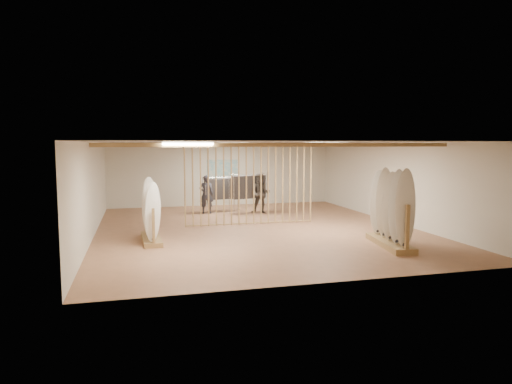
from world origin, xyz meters
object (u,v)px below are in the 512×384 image
object	(u,v)px
rack_left	(151,220)
clothing_rack_a	(220,189)
clothing_rack_b	(248,187)
rack_right	(390,220)
shopper_b	(261,191)
shopper_a	(206,192)

from	to	relation	value
rack_left	clothing_rack_a	world-z (taller)	rack_left
rack_left	clothing_rack_a	bearing A→B (deg)	57.74
clothing_rack_b	rack_right	bearing A→B (deg)	-85.55
clothing_rack_b	shopper_b	xyz separation A→B (m)	(0.43, -0.27, -0.14)
clothing_rack_a	shopper_a	size ratio (longest dim) A/B	0.84
clothing_rack_b	shopper_a	size ratio (longest dim) A/B	0.93
rack_right	clothing_rack_b	bearing A→B (deg)	117.30
rack_right	shopper_b	distance (m)	6.81
rack_left	shopper_a	xyz separation A→B (m)	(2.28, 4.81, 0.26)
rack_left	clothing_rack_b	bearing A→B (deg)	46.92
clothing_rack_a	shopper_b	world-z (taller)	shopper_b
clothing_rack_a	shopper_a	xyz separation A→B (m)	(-0.60, -0.22, -0.08)
clothing_rack_a	clothing_rack_b	xyz separation A→B (m)	(1.06, -0.44, 0.10)
clothing_rack_a	rack_right	bearing A→B (deg)	-75.92
rack_right	rack_left	bearing A→B (deg)	169.12
rack_right	shopper_a	distance (m)	8.07
rack_left	shopper_a	size ratio (longest dim) A/B	1.09
clothing_rack_a	shopper_b	size ratio (longest dim) A/B	0.80
shopper_a	clothing_rack_a	bearing A→B (deg)	-147.91
rack_right	shopper_b	xyz separation A→B (m)	(-1.83, 6.56, 0.19)
rack_left	rack_right	world-z (taller)	rack_right
clothing_rack_b	rack_left	bearing A→B (deg)	-144.54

